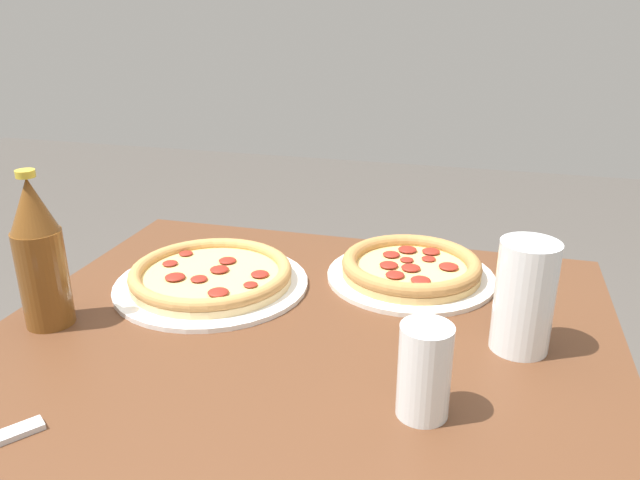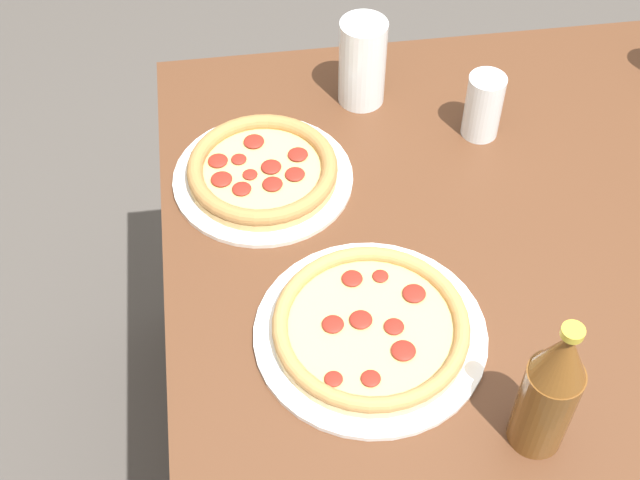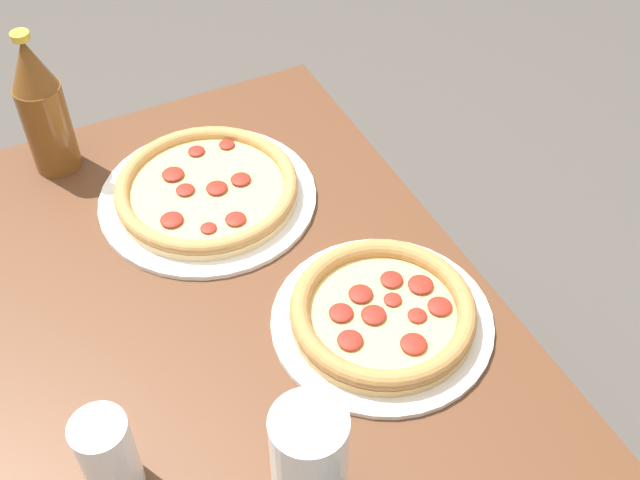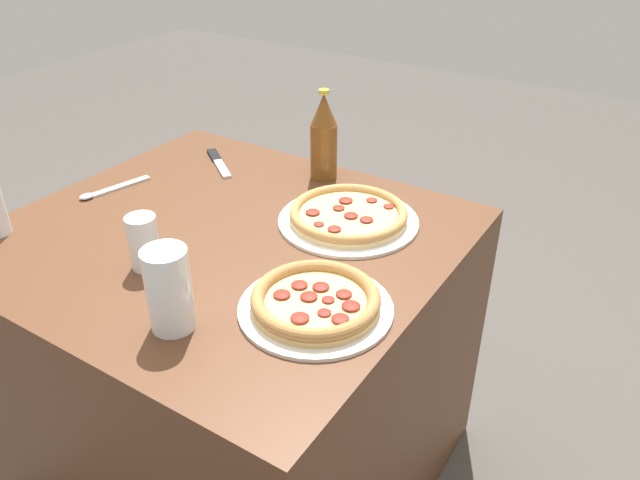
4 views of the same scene
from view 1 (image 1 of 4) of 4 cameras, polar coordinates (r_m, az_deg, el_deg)
The scene contains 5 objects.
pizza_veggie at distance 1.07m, azimuth 8.32°, elevation -2.59°, with size 0.29×0.29×0.04m.
pizza_margherita at distance 1.05m, azimuth -9.91°, elevation -3.29°, with size 0.32×0.32×0.04m.
glass_red_wine at distance 0.88m, azimuth 18.12°, elevation -5.47°, with size 0.08×0.08×0.16m.
glass_lemonade at distance 0.73m, azimuth 9.49°, elevation -12.11°, with size 0.06×0.06×0.11m.
beer_bottle at distance 0.97m, azimuth -24.26°, elevation -1.21°, with size 0.07×0.07×0.23m.
Camera 1 is at (0.65, 0.23, 1.19)m, focal length 35.00 mm.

